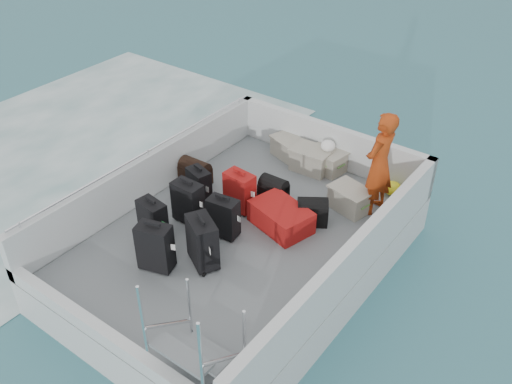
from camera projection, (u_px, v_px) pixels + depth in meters
ground at (241, 267)px, 8.41m from camera, size 160.00×160.00×0.00m
wake_foam at (41, 164)px, 10.78m from camera, size 10.00×10.00×0.00m
ferry_hull at (240, 251)px, 8.24m from camera, size 3.60×5.00×0.60m
deck at (240, 235)px, 8.07m from camera, size 3.30×4.70×0.02m
deck_fittings at (245, 234)px, 7.47m from camera, size 3.60×5.00×0.90m
suitcase_1 at (153, 221)px, 7.81m from camera, size 0.44×0.29×0.62m
suitcase_2 at (199, 186)px, 8.57m from camera, size 0.43×0.33×0.56m
suitcase_3 at (155, 248)px, 7.30m from camera, size 0.50×0.38×0.68m
suitcase_4 at (188, 203)px, 8.14m from camera, size 0.44×0.26×0.64m
suitcase_5 at (240, 192)px, 8.40m from camera, size 0.46×0.30×0.61m
suitcase_6 at (202, 243)px, 7.38m from camera, size 0.58×0.50×0.69m
suitcase_7 at (223, 218)px, 7.89m from camera, size 0.45×0.30×0.60m
suitcase_8 at (281, 217)px, 8.11m from camera, size 0.98×0.77×0.34m
duffel_0 at (195, 174)px, 9.06m from camera, size 0.49×0.31×0.32m
duffel_1 at (273, 192)px, 8.65m from camera, size 0.41×0.31×0.32m
duffel_2 at (312, 213)px, 8.20m from camera, size 0.53×0.49×0.32m
crate_0 at (288, 148)px, 9.73m from camera, size 0.61×0.51×0.32m
crate_1 at (311, 160)px, 9.36m from camera, size 0.63×0.45×0.37m
crate_2 at (327, 161)px, 9.37m from camera, size 0.62×0.48×0.34m
crate_3 at (350, 200)px, 8.46m from camera, size 0.64×0.51×0.34m
yellow_bag at (393, 188)px, 8.82m from camera, size 0.28×0.26×0.22m
white_bag at (328, 147)px, 9.22m from camera, size 0.24×0.24×0.18m
passenger at (379, 164)px, 8.10m from camera, size 0.43×0.62×1.60m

